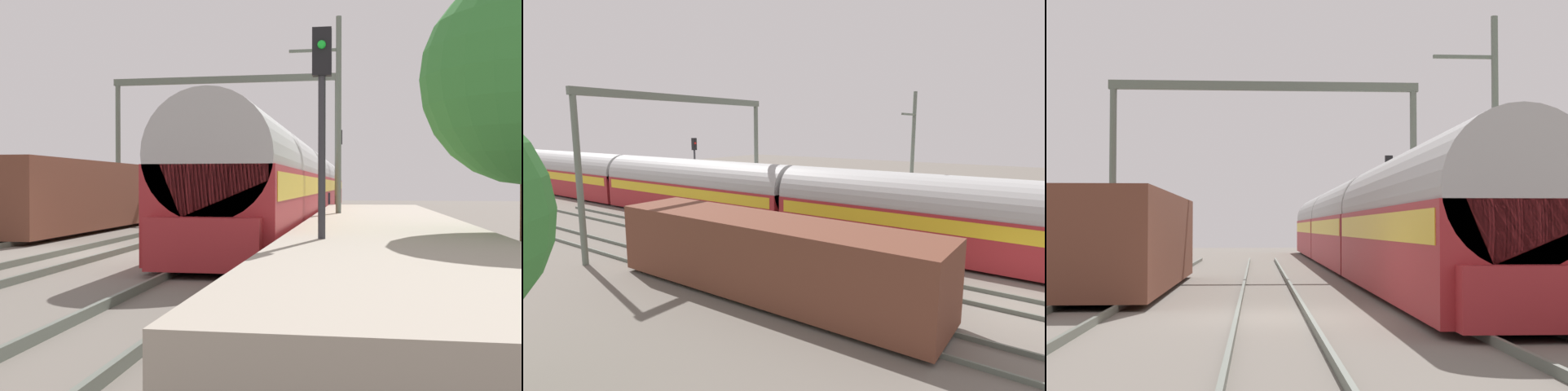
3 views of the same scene
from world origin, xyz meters
The scene contains 10 objects.
ground centered at (0.00, 0.00, 0.00)m, with size 120.00×120.00×0.00m, color #6A635B.
track_far_west centered at (-4.14, 0.00, 0.08)m, with size 1.52×60.00×0.16m.
track_west centered at (0.00, 0.00, 0.08)m, with size 1.52×60.00×0.16m.
track_east centered at (4.14, 0.00, 0.08)m, with size 1.52×60.00×0.16m.
passenger_train centered at (4.14, 20.46, 1.97)m, with size 2.93×49.20×3.82m.
freight_car centered at (-4.14, 7.75, 1.47)m, with size 2.80×13.00×2.70m.
person_crossing centered at (5.47, 17.91, 1.03)m, with size 0.46×0.36×1.73m.
railway_signal_far centered at (6.06, 22.45, 3.42)m, with size 0.36×0.30×5.36m.
catenary_gantry centered at (0.00, 16.55, 5.65)m, with size 12.68×0.28×7.86m.
catenary_pole_east_mid centered at (6.49, 6.10, 4.15)m, with size 1.90×0.20×8.00m.
Camera 3 is at (-0.32, -17.42, 1.87)m, focal length 57.39 mm.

